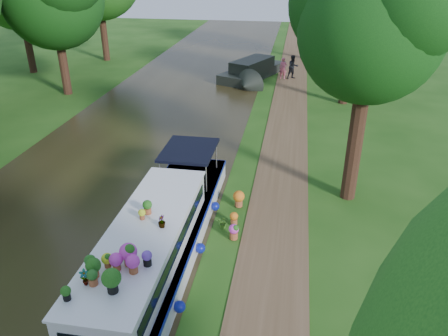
% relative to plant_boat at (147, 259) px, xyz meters
% --- Properties ---
extents(ground, '(100.00, 100.00, 0.00)m').
position_rel_plant_boat_xyz_m(ground, '(2.25, 2.99, -0.85)').
color(ground, '#1E4812').
rests_on(ground, ground).
extents(canal_water, '(10.00, 100.00, 0.02)m').
position_rel_plant_boat_xyz_m(canal_water, '(-3.75, 2.99, -0.84)').
color(canal_water, black).
rests_on(canal_water, ground).
extents(towpath, '(2.20, 100.00, 0.03)m').
position_rel_plant_boat_xyz_m(towpath, '(3.45, 2.99, -0.84)').
color(towpath, brown).
rests_on(towpath, ground).
extents(plant_boat, '(2.29, 13.52, 2.27)m').
position_rel_plant_boat_xyz_m(plant_boat, '(0.00, 0.00, 0.00)').
color(plant_boat, white).
rests_on(plant_boat, canal_water).
extents(tree_near_overhang, '(5.52, 5.28, 8.99)m').
position_rel_plant_boat_xyz_m(tree_near_overhang, '(6.04, 6.06, 5.75)').
color(tree_near_overhang, black).
rests_on(tree_near_overhang, ground).
extents(second_boat, '(4.67, 7.99, 1.45)m').
position_rel_plant_boat_xyz_m(second_boat, '(0.48, 22.92, -0.27)').
color(second_boat, black).
rests_on(second_boat, canal_water).
extents(pedestrian_pink, '(0.60, 0.43, 1.54)m').
position_rel_plant_boat_xyz_m(pedestrian_pink, '(2.75, 23.19, -0.05)').
color(pedestrian_pink, '#D7588B').
rests_on(pedestrian_pink, towpath).
extents(pedestrian_dark, '(1.05, 0.98, 1.73)m').
position_rel_plant_boat_xyz_m(pedestrian_dark, '(3.47, 23.30, 0.04)').
color(pedestrian_dark, black).
rests_on(pedestrian_dark, towpath).
extents(verge_plant, '(0.39, 0.34, 0.43)m').
position_rel_plant_boat_xyz_m(verge_plant, '(1.65, 3.11, -0.64)').
color(verge_plant, '#36681F').
rests_on(verge_plant, ground).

